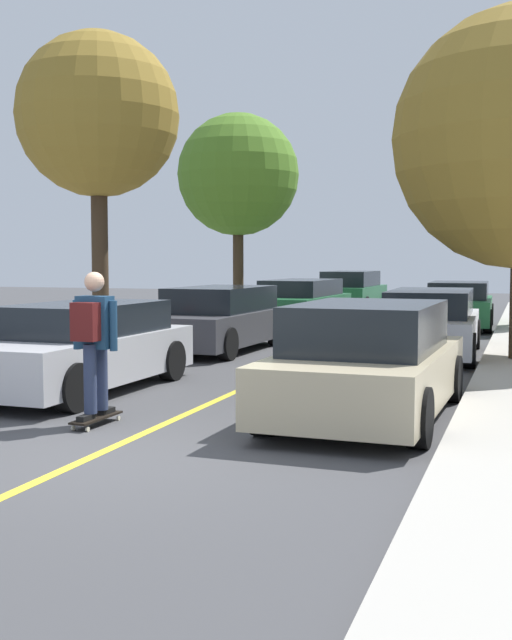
# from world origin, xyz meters

# --- Properties ---
(ground) EXTENTS (80.00, 80.00, 0.00)m
(ground) POSITION_xyz_m (0.00, 0.00, 0.00)
(ground) COLOR #424244
(center_line) EXTENTS (0.12, 39.20, 0.01)m
(center_line) POSITION_xyz_m (0.00, 4.00, 0.00)
(center_line) COLOR gold
(center_line) RESTS_ON ground
(parked_car_left_nearest) EXTENTS (1.90, 4.30, 1.29)m
(parked_car_left_nearest) POSITION_xyz_m (-2.19, 3.22, 0.64)
(parked_car_left_nearest) COLOR #B7B7BC
(parked_car_left_nearest) RESTS_ON ground
(parked_car_left_near) EXTENTS (1.98, 4.29, 1.35)m
(parked_car_left_near) POSITION_xyz_m (-2.19, 8.73, 0.67)
(parked_car_left_near) COLOR #38383D
(parked_car_left_near) RESTS_ON ground
(parked_car_left_far) EXTENTS (2.09, 4.71, 1.35)m
(parked_car_left_far) POSITION_xyz_m (-2.19, 15.19, 0.68)
(parked_car_left_far) COLOR #1E5B33
(parked_car_left_far) RESTS_ON ground
(parked_car_left_farthest) EXTENTS (1.98, 4.53, 1.49)m
(parked_car_left_farthest) POSITION_xyz_m (-2.20, 22.15, 0.74)
(parked_car_left_farthest) COLOR #1E5B33
(parked_car_left_farthest) RESTS_ON ground
(parked_car_right_nearest) EXTENTS (2.01, 4.30, 1.41)m
(parked_car_right_nearest) POSITION_xyz_m (2.20, 2.63, 0.68)
(parked_car_right_nearest) COLOR #BCAD89
(parked_car_right_nearest) RESTS_ON ground
(parked_car_right_near) EXTENTS (1.97, 4.68, 1.33)m
(parked_car_right_near) POSITION_xyz_m (2.20, 9.18, 0.67)
(parked_car_right_near) COLOR #B7B7BC
(parked_car_right_near) RESTS_ON ground
(parked_car_right_far) EXTENTS (1.93, 4.24, 1.31)m
(parked_car_right_far) POSITION_xyz_m (2.20, 15.95, 0.65)
(parked_car_right_far) COLOR #1E5B33
(parked_car_right_far) RESTS_ON ground
(street_tree_left_nearest) EXTENTS (3.14, 3.14, 6.13)m
(street_tree_left_nearest) POSITION_xyz_m (-3.88, 6.75, 4.67)
(street_tree_left_nearest) COLOR #3D2D1E
(street_tree_left_nearest) RESTS_ON sidewalk_left
(street_tree_left_near) EXTENTS (3.46, 3.46, 5.93)m
(street_tree_left_near) POSITION_xyz_m (-3.88, 14.56, 4.32)
(street_tree_left_near) COLOR #3D2D1E
(street_tree_left_near) RESTS_ON sidewalk_left
(fire_hydrant) EXTENTS (0.20, 0.20, 0.70)m
(fire_hydrant) POSITION_xyz_m (-3.70, 4.84, 0.49)
(fire_hydrant) COLOR #B2140F
(fire_hydrant) RESTS_ON sidewalk_left
(skateboard) EXTENTS (0.25, 0.85, 0.10)m
(skateboard) POSITION_xyz_m (-0.73, 1.12, 0.09)
(skateboard) COLOR black
(skateboard) RESTS_ON ground
(skateboarder) EXTENTS (0.58, 0.70, 1.70)m
(skateboarder) POSITION_xyz_m (-0.73, 1.09, 1.06)
(skateboarder) COLOR black
(skateboarder) RESTS_ON skateboard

